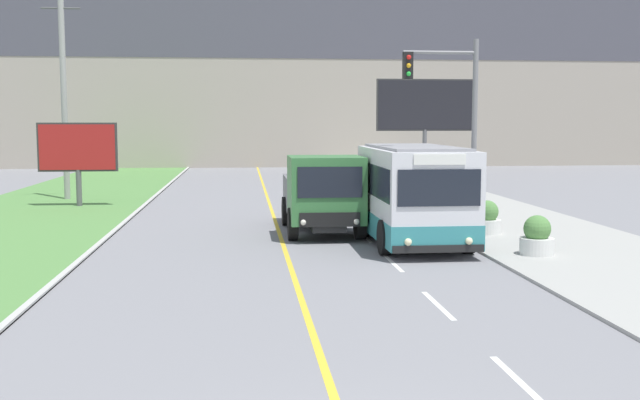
{
  "coord_description": "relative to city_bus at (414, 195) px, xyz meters",
  "views": [
    {
      "loc": [
        -1.21,
        -6.89,
        3.75
      ],
      "look_at": [
        1.1,
        15.36,
        1.4
      ],
      "focal_mm": 42.0,
      "sensor_mm": 36.0,
      "label": 1
    }
  ],
  "objects": [
    {
      "name": "apartment_block_background",
      "position": [
        -3.96,
        43.25,
        11.13
      ],
      "size": [
        80.0,
        8.04,
        25.31
      ],
      "color": "#A89E8E",
      "rests_on": "ground_plane"
    },
    {
      "name": "city_bus",
      "position": [
        0.0,
        0.0,
        0.0
      ],
      "size": [
        2.7,
        6.0,
        3.02
      ],
      "color": "silver",
      "rests_on": "ground_plane"
    },
    {
      "name": "dump_truck",
      "position": [
        -2.53,
        2.21,
        -0.2
      ],
      "size": [
        2.45,
        6.06,
        2.65
      ],
      "color": "black",
      "rests_on": "ground_plane"
    },
    {
      "name": "utility_pole_far",
      "position": [
        -13.61,
        14.85,
        3.68
      ],
      "size": [
        1.8,
        0.28,
        10.3
      ],
      "color": "#9E9E99",
      "rests_on": "ground_plane"
    },
    {
      "name": "traffic_light_mast",
      "position": [
        1.15,
        -0.23,
        2.4
      ],
      "size": [
        2.28,
        0.32,
        6.19
      ],
      "color": "slate",
      "rests_on": "ground_plane"
    },
    {
      "name": "billboard_large",
      "position": [
        4.92,
        18.64,
        2.97
      ],
      "size": [
        5.44,
        0.24,
        6.09
      ],
      "color": "#59595B",
      "rests_on": "ground_plane"
    },
    {
      "name": "billboard_small",
      "position": [
        -12.39,
        11.69,
        1.0
      ],
      "size": [
        3.42,
        0.24,
        3.71
      ],
      "color": "#59595B",
      "rests_on": "ground_plane"
    },
    {
      "name": "planter_round_near",
      "position": [
        2.92,
        -2.45,
        -0.96
      ],
      "size": [
        0.94,
        0.94,
        1.1
      ],
      "color": "silver",
      "rests_on": "sidewalk_right"
    },
    {
      "name": "planter_round_second",
      "position": [
        2.81,
        1.51,
        -0.96
      ],
      "size": [
        0.94,
        0.94,
        1.1
      ],
      "color": "silver",
      "rests_on": "sidewalk_right"
    }
  ]
}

